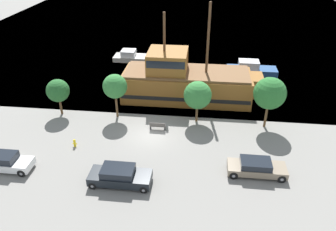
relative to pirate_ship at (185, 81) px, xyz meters
The scene contains 14 objects.
ground_plane 9.30m from the pirate_ship, 107.38° to the right, with size 160.00×160.00×0.00m, color gray.
water_surface 35.52m from the pirate_ship, 94.38° to the left, with size 80.00×80.00×0.00m, color teal.
pirate_ship is the anchor object (origin of this frame).
moored_boat_dockside 14.92m from the pirate_ship, 127.94° to the left, with size 5.21×2.57×1.57m.
moored_boat_outer 11.87m from the pirate_ship, 43.19° to the left, with size 6.73×2.46×1.96m.
parked_car_curb_front 15.10m from the pirate_ship, 63.03° to the right, with size 4.77×1.90×1.35m.
parked_car_curb_mid 20.79m from the pirate_ship, 133.21° to the right, with size 4.66×1.79×1.51m.
parked_car_curb_rear 16.35m from the pirate_ship, 104.57° to the right, with size 4.93×2.00×1.52m.
fire_hydrant 14.86m from the pirate_ship, 130.08° to the right, with size 0.42×0.25×0.76m.
bench_promenade_east 8.05m from the pirate_ship, 106.47° to the right, with size 1.58×0.45×0.85m.
tree_row_east 14.25m from the pirate_ship, 157.13° to the right, with size 2.42×2.42×4.04m.
tree_row_mideast 8.90m from the pirate_ship, 142.00° to the right, with size 2.53×2.53×4.86m.
tree_row_midwest 5.76m from the pirate_ship, 73.55° to the right, with size 2.85×2.85×4.51m.
tree_row_west 10.44m from the pirate_ship, 33.52° to the right, with size 3.17×3.17×5.38m.
Camera 1 is at (4.66, -26.57, 17.87)m, focal length 35.00 mm.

